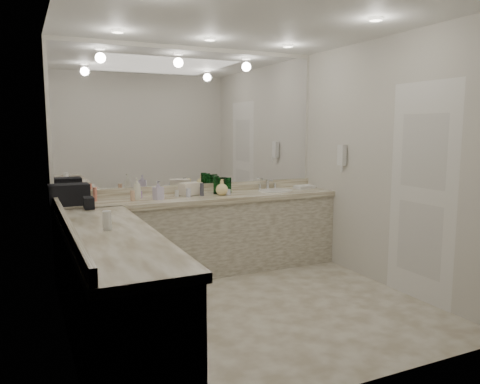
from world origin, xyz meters
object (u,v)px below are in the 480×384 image
hand_towel (304,187)px  soap_bottle_c (222,187)px  wall_phone (342,155)px  soap_bottle_a (137,188)px  black_toiletry_bag (69,194)px  soap_bottle_b (158,190)px  sink (275,191)px  cream_cosmetic_case (190,189)px

hand_towel → soap_bottle_c: soap_bottle_c is taller
wall_phone → soap_bottle_a: wall_phone is taller
black_toiletry_bag → soap_bottle_b: size_ratio=1.89×
soap_bottle_b → soap_bottle_c: soap_bottle_b is taller
sink → soap_bottle_c: soap_bottle_c is taller
hand_towel → soap_bottle_b: size_ratio=1.18×
cream_cosmetic_case → soap_bottle_b: bearing=-174.6°
wall_phone → soap_bottle_b: bearing=168.4°
black_toiletry_bag → soap_bottle_a: (0.70, 0.09, 0.01)m
wall_phone → soap_bottle_c: size_ratio=1.30×
black_toiletry_bag → soap_bottle_b: black_toiletry_bag is taller
hand_towel → soap_bottle_a: soap_bottle_a is taller
black_toiletry_bag → soap_bottle_a: size_ratio=1.65×
sink → cream_cosmetic_case: cream_cosmetic_case is taller
cream_cosmetic_case → soap_bottle_a: size_ratio=1.04×
hand_towel → soap_bottle_a: bearing=179.8°
sink → wall_phone: size_ratio=1.83×
sink → soap_bottle_b: soap_bottle_b is taller
wall_phone → soap_bottle_b: size_ratio=1.18×
sink → black_toiletry_bag: black_toiletry_bag is taller
cream_cosmetic_case → soap_bottle_a: 0.63m
cream_cosmetic_case → wall_phone: bearing=-35.4°
sink → soap_bottle_b: bearing=-177.4°
sink → soap_bottle_c: bearing=-176.4°
soap_bottle_b → soap_bottle_c: bearing=1.7°
black_toiletry_bag → soap_bottle_a: bearing=7.5°
black_toiletry_bag → sink: bearing=0.9°
black_toiletry_bag → soap_bottle_c: (1.66, -0.01, -0.02)m
soap_bottle_a → soap_bottle_c: 0.96m
cream_cosmetic_case → hand_towel: cream_cosmetic_case is taller
hand_towel → soap_bottle_b: (-1.94, -0.12, 0.08)m
hand_towel → soap_bottle_b: soap_bottle_b is taller
wall_phone → soap_bottle_b: 2.17m
sink → soap_bottle_c: (-0.73, -0.05, 0.10)m
hand_towel → soap_bottle_a: (-2.14, 0.01, 0.10)m
cream_cosmetic_case → sink: bearing=-20.9°
black_toiletry_bag → hand_towel: 2.85m
hand_towel → soap_bottle_b: 1.94m
cream_cosmetic_case → hand_towel: (1.52, -0.05, -0.05)m
soap_bottle_a → soap_bottle_b: (0.20, -0.13, -0.01)m
cream_cosmetic_case → soap_bottle_a: bearing=167.7°
wall_phone → black_toiletry_bag: wall_phone is taller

